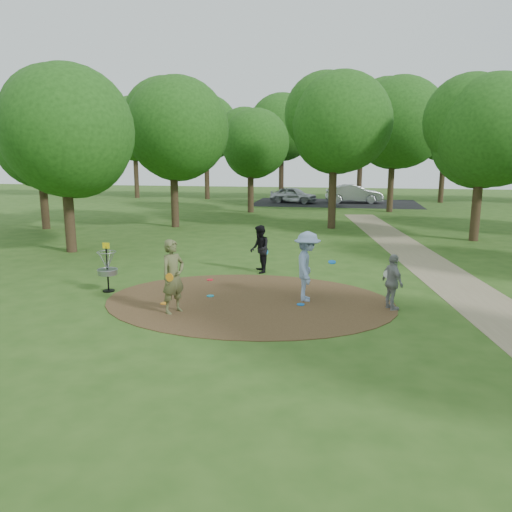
# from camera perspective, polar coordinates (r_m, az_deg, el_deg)

# --- Properties ---
(ground) EXTENTS (100.00, 100.00, 0.00)m
(ground) POSITION_cam_1_polar(r_m,az_deg,el_deg) (14.53, -0.81, -5.20)
(ground) COLOR #2D5119
(ground) RESTS_ON ground
(dirt_clearing) EXTENTS (8.40, 8.40, 0.02)m
(dirt_clearing) POSITION_cam_1_polar(r_m,az_deg,el_deg) (14.53, -0.81, -5.16)
(dirt_clearing) COLOR #47301C
(dirt_clearing) RESTS_ON ground
(footpath) EXTENTS (7.55, 39.89, 0.01)m
(footpath) POSITION_cam_1_polar(r_m,az_deg,el_deg) (16.69, 23.13, -3.90)
(footpath) COLOR #8C7A5B
(footpath) RESTS_ON ground
(parking_lot) EXTENTS (14.00, 8.00, 0.01)m
(parking_lot) POSITION_cam_1_polar(r_m,az_deg,el_deg) (43.87, 9.09, 6.00)
(parking_lot) COLOR black
(parking_lot) RESTS_ON ground
(player_observer_with_disc) EXTENTS (0.79, 0.87, 2.00)m
(player_observer_with_disc) POSITION_cam_1_polar(r_m,az_deg,el_deg) (13.44, -9.45, -2.33)
(player_observer_with_disc) COLOR brown
(player_observer_with_disc) RESTS_ON ground
(player_throwing_with_disc) EXTENTS (1.24, 1.36, 2.03)m
(player_throwing_with_disc) POSITION_cam_1_polar(r_m,az_deg,el_deg) (14.43, 5.85, -1.20)
(player_throwing_with_disc) COLOR #889ECA
(player_throwing_with_disc) RESTS_ON ground
(player_walking_with_disc) EXTENTS (0.86, 0.99, 1.71)m
(player_walking_with_disc) POSITION_cam_1_polar(r_m,az_deg,el_deg) (17.81, 0.43, 0.79)
(player_walking_with_disc) COLOR black
(player_walking_with_disc) RESTS_ON ground
(player_waiting_with_disc) EXTENTS (0.75, 0.98, 1.55)m
(player_waiting_with_disc) POSITION_cam_1_polar(r_m,az_deg,el_deg) (14.06, 15.34, -2.91)
(player_waiting_with_disc) COLOR gray
(player_waiting_with_disc) RESTS_ON ground
(disc_ground_cyan) EXTENTS (0.22, 0.22, 0.02)m
(disc_ground_cyan) POSITION_cam_1_polar(r_m,az_deg,el_deg) (15.03, -5.24, -4.56)
(disc_ground_cyan) COLOR #168FB3
(disc_ground_cyan) RESTS_ON dirt_clearing
(disc_ground_blue) EXTENTS (0.22, 0.22, 0.02)m
(disc_ground_blue) POSITION_cam_1_polar(r_m,az_deg,el_deg) (14.20, 5.13, -5.53)
(disc_ground_blue) COLOR blue
(disc_ground_blue) RESTS_ON dirt_clearing
(disc_ground_red) EXTENTS (0.22, 0.22, 0.02)m
(disc_ground_red) POSITION_cam_1_polar(r_m,az_deg,el_deg) (16.92, -5.28, -2.71)
(disc_ground_red) COLOR red
(disc_ground_red) RESTS_ON dirt_clearing
(car_left) EXTENTS (4.34, 2.74, 1.38)m
(car_left) POSITION_cam_1_polar(r_m,az_deg,el_deg) (43.56, 4.31, 6.98)
(car_left) COLOR #ABAFB3
(car_left) RESTS_ON ground
(car_right) EXTENTS (4.92, 2.03, 1.58)m
(car_right) POSITION_cam_1_polar(r_m,az_deg,el_deg) (44.03, 11.12, 6.98)
(car_right) COLOR #9B9FA2
(car_right) RESTS_ON ground
(disc_ground_orange) EXTENTS (0.22, 0.22, 0.02)m
(disc_ground_orange) POSITION_cam_1_polar(r_m,az_deg,el_deg) (14.48, -10.44, -5.34)
(disc_ground_orange) COLOR orange
(disc_ground_orange) RESTS_ON dirt_clearing
(disc_golf_basket) EXTENTS (0.63, 0.63, 1.54)m
(disc_golf_basket) POSITION_cam_1_polar(r_m,az_deg,el_deg) (16.01, -16.65, -0.87)
(disc_golf_basket) COLOR black
(disc_golf_basket) RESTS_ON ground
(tree_ring) EXTENTS (37.46, 45.94, 9.36)m
(tree_ring) POSITION_cam_1_polar(r_m,az_deg,el_deg) (22.11, 9.44, 14.15)
(tree_ring) COLOR #332316
(tree_ring) RESTS_ON ground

